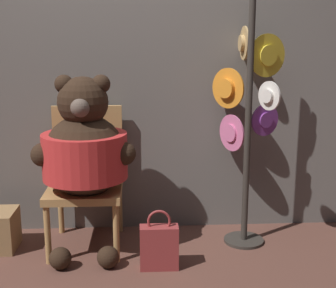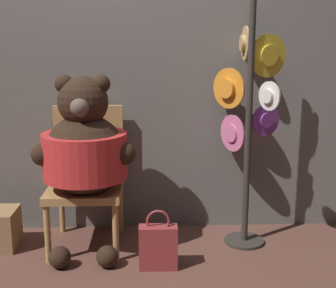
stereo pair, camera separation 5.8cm
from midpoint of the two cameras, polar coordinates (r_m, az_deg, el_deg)
The scene contains 6 objects.
ground_plane at distance 3.05m, azimuth -8.49°, elevation -14.98°, with size 14.00×14.00×0.00m, color brown.
wall_back at distance 3.44m, azimuth -8.14°, elevation 12.08°, with size 8.00×0.10×2.76m.
chair at distance 3.30m, azimuth -10.42°, elevation -3.64°, with size 0.49×0.55×0.95m.
teddy_bear at distance 3.07m, azimuth -10.66°, elevation -0.78°, with size 0.66×0.59×1.19m.
hat_display_rack at distance 3.23m, azimuth 9.08°, elevation 3.64°, with size 0.47×0.55×1.68m.
handbag_on_ground at distance 2.98m, azimuth -1.66°, elevation -12.34°, with size 0.24×0.10×0.39m.
Camera 1 is at (0.25, -2.69, 1.41)m, focal length 50.00 mm.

